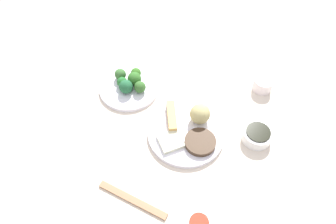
% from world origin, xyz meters
% --- Properties ---
extents(tabletop, '(2.20, 2.20, 0.02)m').
position_xyz_m(tabletop, '(0.00, 0.00, 0.01)').
color(tabletop, beige).
rests_on(tabletop, ground).
extents(main_plate, '(0.26, 0.26, 0.02)m').
position_xyz_m(main_plate, '(-0.00, -0.01, 0.03)').
color(main_plate, white).
rests_on(main_plate, tabletop).
extents(rice_scoop, '(0.07, 0.07, 0.07)m').
position_xyz_m(rice_scoop, '(-0.02, 0.05, 0.07)').
color(rice_scoop, tan).
rests_on(rice_scoop, main_plate).
extents(spring_roll, '(0.12, 0.08, 0.03)m').
position_xyz_m(spring_roll, '(-0.07, -0.03, 0.05)').
color(spring_roll, '#DDA557').
rests_on(spring_roll, main_plate).
extents(crab_rangoon_wonton, '(0.08, 0.08, 0.01)m').
position_xyz_m(crab_rangoon_wonton, '(0.01, -0.08, 0.04)').
color(crab_rangoon_wonton, beige).
rests_on(crab_rangoon_wonton, main_plate).
extents(stir_fry_heap, '(0.10, 0.10, 0.02)m').
position_xyz_m(stir_fry_heap, '(0.06, -0.00, 0.04)').
color(stir_fry_heap, '#402D1D').
rests_on(stir_fry_heap, main_plate).
extents(broccoli_plate, '(0.22, 0.22, 0.01)m').
position_xyz_m(broccoli_plate, '(-0.28, -0.09, 0.03)').
color(broccoli_plate, white).
rests_on(broccoli_plate, tabletop).
extents(broccoli_floret_0, '(0.04, 0.04, 0.04)m').
position_xyz_m(broccoli_floret_0, '(-0.24, -0.06, 0.06)').
color(broccoli_floret_0, '#346429').
rests_on(broccoli_floret_0, broccoli_plate).
extents(broccoli_floret_1, '(0.05, 0.05, 0.05)m').
position_xyz_m(broccoli_floret_1, '(-0.28, -0.06, 0.06)').
color(broccoli_floret_1, '#306925').
rests_on(broccoli_floret_1, broccoli_plate).
extents(broccoli_floret_2, '(0.05, 0.05, 0.05)m').
position_xyz_m(broccoli_floret_2, '(-0.26, -0.11, 0.06)').
color(broccoli_floret_2, '#215C35').
rests_on(broccoli_floret_2, broccoli_plate).
extents(broccoli_floret_3, '(0.04, 0.04, 0.04)m').
position_xyz_m(broccoli_floret_3, '(-0.33, -0.10, 0.06)').
color(broccoli_floret_3, '#3A6A31').
rests_on(broccoli_floret_3, broccoli_plate).
extents(broccoli_floret_4, '(0.04, 0.04, 0.04)m').
position_xyz_m(broccoli_floret_4, '(-0.31, -0.04, 0.05)').
color(broccoli_floret_4, '#366D22').
rests_on(broccoli_floret_4, broccoli_plate).
extents(broccoli_floret_5, '(0.04, 0.04, 0.04)m').
position_xyz_m(broccoli_floret_5, '(-0.29, -0.11, 0.05)').
color(broccoli_floret_5, '#23672A').
rests_on(broccoli_floret_5, broccoli_plate).
extents(soy_sauce_bowl, '(0.10, 0.10, 0.04)m').
position_xyz_m(soy_sauce_bowl, '(0.13, 0.18, 0.04)').
color(soy_sauce_bowl, white).
rests_on(soy_sauce_bowl, tabletop).
extents(soy_sauce_bowl_liquid, '(0.08, 0.08, 0.00)m').
position_xyz_m(soy_sauce_bowl_liquid, '(0.13, 0.18, 0.06)').
color(soy_sauce_bowl_liquid, black).
rests_on(soy_sauce_bowl_liquid, soy_sauce_bowl).
extents(sauce_ramekin_sweet_and_sour, '(0.07, 0.07, 0.02)m').
position_xyz_m(sauce_ramekin_sweet_and_sour, '(0.27, -0.15, 0.03)').
color(sauce_ramekin_sweet_and_sour, white).
rests_on(sauce_ramekin_sweet_and_sour, tabletop).
extents(sauce_ramekin_sweet_and_sour_liquid, '(0.05, 0.05, 0.00)m').
position_xyz_m(sauce_ramekin_sweet_and_sour_liquid, '(0.27, -0.15, 0.05)').
color(sauce_ramekin_sweet_and_sour_liquid, red).
rests_on(sauce_ramekin_sweet_and_sour_liquid, sauce_ramekin_sweet_and_sour).
extents(teacup, '(0.07, 0.07, 0.05)m').
position_xyz_m(teacup, '(-0.03, 0.34, 0.04)').
color(teacup, white).
rests_on(teacup, tabletop).
extents(chopsticks_pair, '(0.20, 0.14, 0.01)m').
position_xyz_m(chopsticks_pair, '(0.11, -0.27, 0.02)').
color(chopsticks_pair, '#A37652').
rests_on(chopsticks_pair, tabletop).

